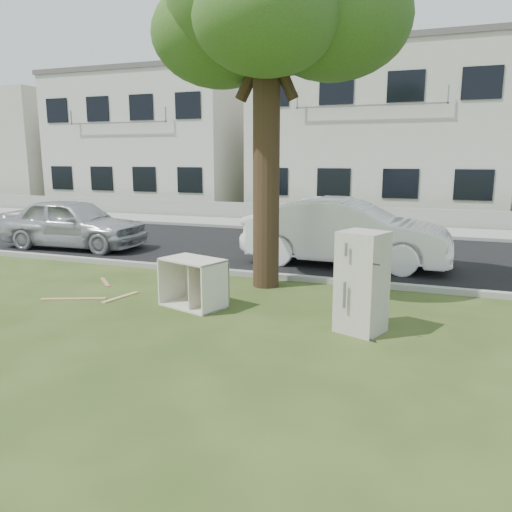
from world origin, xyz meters
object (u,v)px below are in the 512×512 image
(fridge, at_px, (362,282))
(car_left, at_px, (73,223))
(cabinet, at_px, (193,283))
(car_center, at_px, (346,232))

(fridge, distance_m, car_left, 10.09)
(fridge, relative_size, cabinet, 1.39)
(fridge, distance_m, cabinet, 3.07)
(car_center, relative_size, car_left, 1.15)
(cabinet, distance_m, car_left, 7.31)
(car_center, xyz_separation_m, car_left, (-7.99, -0.38, -0.09))
(car_left, bearing_deg, car_center, -89.53)
(fridge, bearing_deg, car_left, 175.13)
(fridge, height_order, car_left, fridge)
(cabinet, relative_size, car_center, 0.22)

